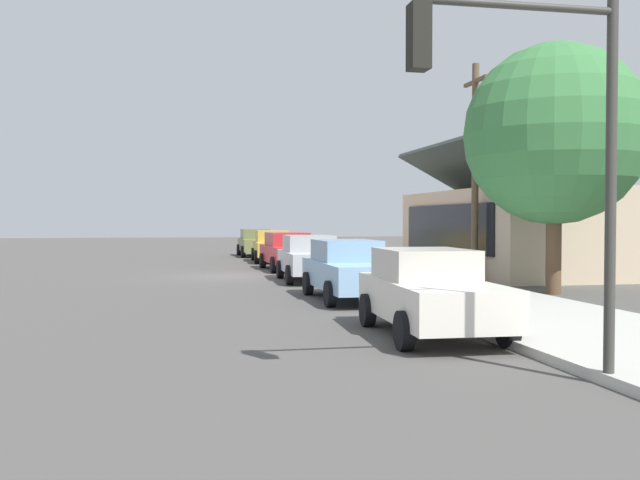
# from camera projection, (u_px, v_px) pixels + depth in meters

# --- Properties ---
(ground_plane) EXTENTS (120.00, 120.00, 0.00)m
(ground_plane) POSITION_uv_depth(u_px,v_px,m) (228.00, 276.00, 26.88)
(ground_plane) COLOR #4C4947
(sidewalk_curb) EXTENTS (60.00, 4.20, 0.16)m
(sidewalk_curb) POSITION_uv_depth(u_px,v_px,m) (370.00, 272.00, 27.99)
(sidewalk_curb) COLOR #B2AFA8
(sidewalk_curb) RESTS_ON ground
(car_olive) EXTENTS (4.44, 2.01, 1.59)m
(car_olive) POSITION_uv_depth(u_px,v_px,m) (256.00, 242.00, 41.41)
(car_olive) COLOR olive
(car_olive) RESTS_ON ground
(car_mustard) EXTENTS (4.79, 2.19, 1.59)m
(car_mustard) POSITION_uv_depth(u_px,v_px,m) (272.00, 246.00, 35.99)
(car_mustard) COLOR gold
(car_mustard) RESTS_ON ground
(car_cherry) EXTENTS (4.87, 2.16, 1.59)m
(car_cherry) POSITION_uv_depth(u_px,v_px,m) (289.00, 251.00, 30.16)
(car_cherry) COLOR red
(car_cherry) RESTS_ON ground
(car_silver) EXTENTS (4.40, 2.16, 1.59)m
(car_silver) POSITION_uv_depth(u_px,v_px,m) (310.00, 258.00, 24.72)
(car_silver) COLOR silver
(car_silver) RESTS_ON ground
(car_skyblue) EXTENTS (4.70, 1.99, 1.59)m
(car_skyblue) POSITION_uv_depth(u_px,v_px,m) (349.00, 269.00, 18.96)
(car_skyblue) COLOR #8CB7E0
(car_skyblue) RESTS_ON ground
(car_ivory) EXTENTS (4.38, 2.14, 1.59)m
(car_ivory) POSITION_uv_depth(u_px,v_px,m) (430.00, 291.00, 13.10)
(car_ivory) COLOR silver
(car_ivory) RESTS_ON ground
(storefront_building) EXTENTS (11.60, 7.17, 5.25)m
(storefront_building) POSITION_uv_depth(u_px,v_px,m) (526.00, 228.00, 28.62)
(storefront_building) COLOR #CCB293
(storefront_building) RESTS_ON ground
(shade_tree) EXTENTS (5.18, 5.18, 7.18)m
(shade_tree) POSITION_uv_depth(u_px,v_px,m) (555.00, 135.00, 20.20)
(shade_tree) COLOR brown
(shade_tree) RESTS_ON ground
(traffic_light_main) EXTENTS (0.37, 2.79, 5.20)m
(traffic_light_main) POSITION_uv_depth(u_px,v_px,m) (535.00, 112.00, 8.85)
(traffic_light_main) COLOR #383833
(traffic_light_main) RESTS_ON ground
(utility_pole_wooden) EXTENTS (1.80, 0.24, 7.50)m
(utility_pole_wooden) POSITION_uv_depth(u_px,v_px,m) (475.00, 168.00, 24.32)
(utility_pole_wooden) COLOR brown
(utility_pole_wooden) RESTS_ON ground
(fire_hydrant_red) EXTENTS (0.22, 0.22, 0.71)m
(fire_hydrant_red) POSITION_uv_depth(u_px,v_px,m) (337.00, 262.00, 27.46)
(fire_hydrant_red) COLOR red
(fire_hydrant_red) RESTS_ON sidewalk_curb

